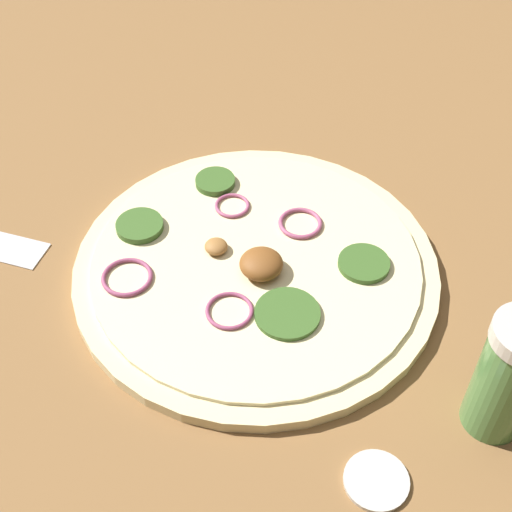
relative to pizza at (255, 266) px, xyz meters
The scene contains 4 objects.
ground_plane 0.01m from the pizza, 103.42° to the right, with size 3.00×3.00×0.00m, color brown.
pizza is the anchor object (origin of this frame).
spice_jar 0.23m from the pizza, 120.98° to the right, with size 0.05×0.05×0.11m.
loose_cap 0.21m from the pizza, 147.88° to the right, with size 0.05×0.05×0.01m.
Camera 1 is at (-0.42, -0.07, 0.47)m, focal length 50.00 mm.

